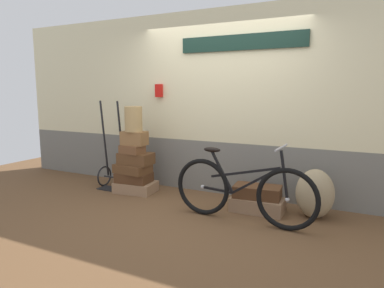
% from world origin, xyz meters
% --- Properties ---
extents(ground, '(9.73, 5.20, 0.06)m').
position_xyz_m(ground, '(0.00, 0.00, -0.03)').
color(ground, brown).
extents(station_building, '(7.73, 0.74, 2.71)m').
position_xyz_m(station_building, '(0.01, 0.85, 1.36)').
color(station_building, slate).
rests_on(station_building, ground).
extents(suitcase_0, '(0.64, 0.49, 0.16)m').
position_xyz_m(suitcase_0, '(-1.18, 0.24, 0.08)').
color(suitcase_0, '#937051').
rests_on(suitcase_0, ground).
extents(suitcase_1, '(0.54, 0.39, 0.15)m').
position_xyz_m(suitcase_1, '(-1.20, 0.23, 0.23)').
color(suitcase_1, '#4C2D19').
rests_on(suitcase_1, suitcase_0).
extents(suitcase_2, '(0.55, 0.39, 0.13)m').
position_xyz_m(suitcase_2, '(-1.22, 0.22, 0.37)').
color(suitcase_2, brown).
rests_on(suitcase_2, suitcase_1).
extents(suitcase_3, '(0.51, 0.34, 0.17)m').
position_xyz_m(suitcase_3, '(-1.18, 0.26, 0.52)').
color(suitcase_3, brown).
rests_on(suitcase_3, suitcase_2).
extents(suitcase_4, '(0.36, 0.27, 0.12)m').
position_xyz_m(suitcase_4, '(-1.20, 0.20, 0.67)').
color(suitcase_4, brown).
rests_on(suitcase_4, suitcase_3).
extents(suitcase_5, '(0.38, 0.25, 0.21)m').
position_xyz_m(suitcase_5, '(-1.19, 0.25, 0.84)').
color(suitcase_5, olive).
rests_on(suitcase_5, suitcase_4).
extents(suitcase_6, '(0.67, 0.38, 0.18)m').
position_xyz_m(suitcase_6, '(0.74, 0.23, 0.09)').
color(suitcase_6, '#937051').
rests_on(suitcase_6, ground).
extents(suitcase_7, '(0.63, 0.39, 0.16)m').
position_xyz_m(suitcase_7, '(0.73, 0.25, 0.26)').
color(suitcase_7, '#4C2D19').
rests_on(suitcase_7, suitcase_6).
extents(wicker_basket, '(0.26, 0.26, 0.37)m').
position_xyz_m(wicker_basket, '(-1.19, 0.23, 1.13)').
color(wicker_basket, tan).
rests_on(wicker_basket, suitcase_5).
extents(luggage_trolley, '(0.42, 0.39, 1.39)m').
position_xyz_m(luggage_trolley, '(-1.65, 0.28, 0.30)').
color(luggage_trolley, black).
rests_on(luggage_trolley, ground).
extents(burlap_sack, '(0.46, 0.39, 0.61)m').
position_xyz_m(burlap_sack, '(1.43, 0.33, 0.30)').
color(burlap_sack, '#9E8966').
rests_on(burlap_sack, ground).
extents(bicycle, '(1.77, 0.46, 0.94)m').
position_xyz_m(bicycle, '(0.68, -0.20, 0.38)').
color(bicycle, black).
rests_on(bicycle, ground).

